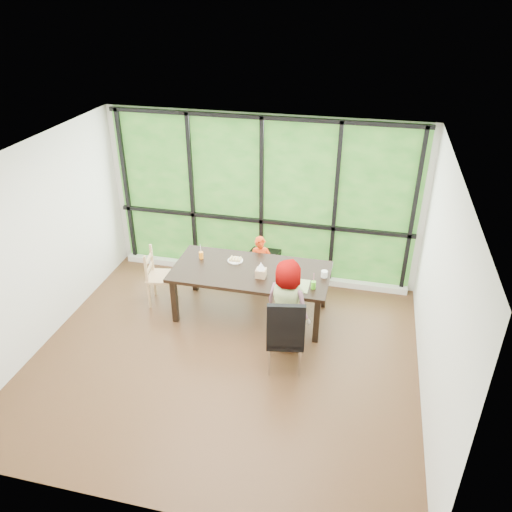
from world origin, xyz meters
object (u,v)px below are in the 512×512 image
(plate_near, at_px, (290,284))
(green_cup, at_px, (313,285))
(child_older, at_px, (289,305))
(chair_interior_leather, at_px, (285,332))
(tissue_box, at_px, (261,273))
(orange_cup, at_px, (201,255))
(chair_window_leather, at_px, (266,248))
(plate_far, at_px, (235,260))
(chair_end_beech, at_px, (161,277))
(child_toddler, at_px, (261,265))
(white_mug, at_px, (324,274))
(dining_table, at_px, (251,292))

(plate_near, distance_m, green_cup, 0.32)
(child_older, height_order, green_cup, child_older)
(chair_interior_leather, bearing_deg, tissue_box, -70.37)
(orange_cup, xyz_separation_m, green_cup, (1.74, -0.44, 0.00))
(tissue_box, bearing_deg, chair_window_leather, 99.20)
(chair_interior_leather, relative_size, plate_far, 4.75)
(chair_end_beech, relative_size, plate_near, 3.85)
(child_toddler, bearing_deg, white_mug, -44.10)
(chair_interior_leather, xyz_separation_m, white_mug, (0.35, 1.09, 0.26))
(tissue_box, bearing_deg, green_cup, -10.01)
(child_toddler, height_order, white_mug, child_toddler)
(child_toddler, bearing_deg, chair_window_leather, 77.45)
(dining_table, bearing_deg, orange_cup, 168.13)
(chair_end_beech, xyz_separation_m, tissue_box, (1.58, -0.13, 0.36))
(chair_interior_leather, relative_size, plate_near, 4.62)
(child_toddler, xyz_separation_m, child_older, (0.66, -1.24, 0.18))
(child_older, relative_size, white_mug, 13.88)
(orange_cup, height_order, white_mug, orange_cup)
(green_cup, bearing_deg, orange_cup, 165.73)
(orange_cup, relative_size, green_cup, 0.98)
(child_older, distance_m, plate_far, 1.25)
(child_toddler, height_order, green_cup, child_toddler)
(orange_cup, bearing_deg, plate_near, -16.57)
(orange_cup, distance_m, white_mug, 1.85)
(plate_near, bearing_deg, tissue_box, 165.39)
(chair_window_leather, relative_size, tissue_box, 7.64)
(orange_cup, bearing_deg, child_older, -27.62)
(chair_interior_leather, xyz_separation_m, plate_near, (-0.08, 0.78, 0.22))
(chair_end_beech, bearing_deg, white_mug, -98.59)
(child_toddler, xyz_separation_m, tissue_box, (0.18, -0.78, 0.33))
(dining_table, distance_m, chair_window_leather, 1.10)
(chair_end_beech, relative_size, plate_far, 3.96)
(plate_near, relative_size, orange_cup, 2.23)
(plate_far, relative_size, green_cup, 2.12)
(dining_table, bearing_deg, child_toddler, 90.00)
(child_toddler, xyz_separation_m, green_cup, (0.93, -0.91, 0.33))
(child_older, distance_m, green_cup, 0.45)
(dining_table, xyz_separation_m, orange_cup, (-0.80, 0.17, 0.43))
(child_toddler, bearing_deg, plate_near, -70.20)
(plate_far, bearing_deg, child_older, -40.35)
(tissue_box, bearing_deg, plate_far, 143.25)
(plate_far, bearing_deg, chair_interior_leather, -51.61)
(chair_interior_leather, height_order, child_toddler, chair_interior_leather)
(green_cup, bearing_deg, chair_window_leather, 125.00)
(plate_near, xyz_separation_m, white_mug, (0.42, 0.31, 0.04))
(chair_window_leather, height_order, chair_end_beech, chair_window_leather)
(plate_far, xyz_separation_m, orange_cup, (-0.52, -0.04, 0.05))
(green_cup, bearing_deg, dining_table, 163.70)
(chair_end_beech, xyz_separation_m, child_toddler, (1.40, 0.65, 0.03))
(orange_cup, relative_size, white_mug, 1.12)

